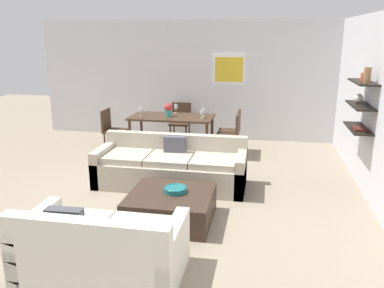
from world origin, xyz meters
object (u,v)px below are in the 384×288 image
at_px(loveseat_white, 101,249).
at_px(dining_chair_right_near, 231,133).
at_px(sofa_beige, 171,168).
at_px(dining_table, 172,120).
at_px(wine_glass_left_near, 140,110).
at_px(centerpiece_vase, 168,109).
at_px(wine_glass_right_far, 203,111).
at_px(decorative_bowl, 175,189).
at_px(dining_chair_left_near, 111,127).
at_px(dining_chair_right_far, 233,128).
at_px(wine_glass_right_near, 202,113).
at_px(wine_glass_head, 176,107).
at_px(coffee_table, 171,207).
at_px(dining_chair_head, 181,119).

distance_m(loveseat_white, dining_chair_right_near, 4.39).
xyz_separation_m(sofa_beige, dining_table, (-0.44, 1.91, 0.38)).
height_order(wine_glass_left_near, centerpiece_vase, centerpiece_vase).
distance_m(dining_chair_right_near, wine_glass_right_far, 0.78).
relative_size(decorative_bowl, dining_chair_left_near, 0.34).
height_order(sofa_beige, dining_table, sofa_beige).
height_order(dining_chair_right_far, dining_chair_right_near, same).
bearing_deg(decorative_bowl, loveseat_white, -107.73).
distance_m(dining_table, dining_chair_right_near, 1.29).
bearing_deg(wine_glass_right_near, dining_chair_left_near, -177.34).
height_order(dining_table, wine_glass_head, wine_glass_head).
relative_size(dining_chair_left_near, wine_glass_right_near, 5.65).
distance_m(coffee_table, centerpiece_vase, 3.29).
height_order(dining_table, wine_glass_left_near, wine_glass_left_near).
height_order(loveseat_white, wine_glass_right_far, wine_glass_right_far).
xyz_separation_m(dining_chair_right_far, wine_glass_left_near, (-1.90, -0.30, 0.37)).
bearing_deg(dining_chair_right_far, loveseat_white, -101.09).
xyz_separation_m(coffee_table, decorative_bowl, (0.05, 0.06, 0.23)).
height_order(decorative_bowl, dining_table, dining_table).
relative_size(decorative_bowl, dining_table, 0.18).
bearing_deg(centerpiece_vase, decorative_bowl, -74.42).
bearing_deg(sofa_beige, wine_glass_right_far, 84.24).
height_order(coffee_table, dining_chair_head, dining_chair_head).
distance_m(dining_chair_right_near, wine_glass_right_near, 0.72).
xyz_separation_m(coffee_table, dining_chair_head, (-0.74, 4.00, 0.31)).
xyz_separation_m(dining_chair_head, wine_glass_left_near, (-0.64, -0.95, 0.37)).
distance_m(decorative_bowl, wine_glass_right_near, 3.02).
relative_size(coffee_table, dining_chair_left_near, 1.23).
bearing_deg(wine_glass_head, decorative_bowl, -77.25).
bearing_deg(coffee_table, wine_glass_left_near, 114.39).
relative_size(dining_chair_head, wine_glass_left_near, 5.19).
xyz_separation_m(dining_table, dining_chair_head, (0.00, 0.84, -0.17)).
bearing_deg(wine_glass_right_near, decorative_bowl, -87.29).
bearing_deg(loveseat_white, coffee_table, 73.42).
xyz_separation_m(coffee_table, dining_chair_left_near, (-2.00, 2.96, 0.31)).
xyz_separation_m(sofa_beige, dining_chair_head, (-0.44, 2.75, 0.21)).
bearing_deg(sofa_beige, dining_table, 103.03).
height_order(decorative_bowl, dining_chair_right_far, dining_chair_right_far).
bearing_deg(loveseat_white, wine_glass_head, 94.01).
height_order(sofa_beige, decorative_bowl, sofa_beige).
distance_m(dining_chair_left_near, wine_glass_head, 1.43).
relative_size(dining_chair_head, dining_chair_left_near, 1.00).
bearing_deg(dining_chair_right_far, wine_glass_right_far, -171.80).
relative_size(loveseat_white, decorative_bowl, 5.40).
relative_size(sofa_beige, wine_glass_left_near, 14.16).
bearing_deg(wine_glass_head, dining_chair_head, 90.00).
bearing_deg(coffee_table, dining_table, 103.15).
xyz_separation_m(decorative_bowl, dining_chair_right_near, (0.47, 2.90, 0.09)).
bearing_deg(wine_glass_head, dining_chair_left_near, -155.51).
height_order(dining_chair_head, dining_chair_right_near, same).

